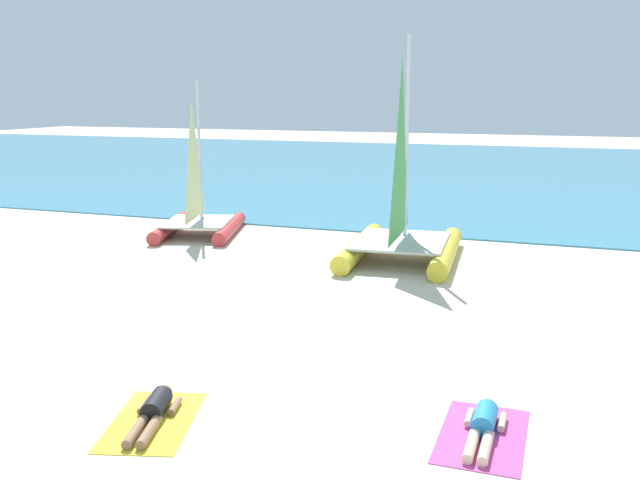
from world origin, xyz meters
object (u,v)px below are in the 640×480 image
sailboat_yellow (401,228)px  sailboat_red (198,213)px  towel_left (153,421)px  towel_right (482,436)px  sunbather_right (483,425)px  sunbather_left (154,410)px

sailboat_yellow → sailboat_red: (-6.86, 1.19, -0.16)m
sailboat_yellow → towel_left: (-1.00, -10.53, -0.88)m
towel_right → sunbather_right: size_ratio=1.22×
sailboat_yellow → towel_left: 10.61m
sunbather_left → towel_right: sunbather_left is taller
towel_right → sailboat_yellow: bearing=109.6°
sailboat_red → towel_right: bearing=-62.9°
towel_left → sunbather_right: 4.50m
sunbather_left → towel_left: bearing=-90.0°
towel_right → sailboat_red: bearing=133.9°
sunbather_left → sailboat_red: bearing=100.5°
towel_left → sunbather_left: sunbather_left is taller
sailboat_yellow → towel_right: sailboat_yellow is taller
towel_left → sunbather_left: (-0.02, 0.06, 0.13)m
sailboat_red → towel_right: sailboat_red is taller
towel_left → sunbather_left: bearing=106.2°
sailboat_yellow → towel_right: size_ratio=3.13×
sailboat_yellow → towel_left: size_ratio=3.13×
sailboat_red → sunbather_left: 13.05m
sailboat_red → towel_left: (5.87, -11.72, -0.72)m
sailboat_red → sunbather_right: bearing=-62.7°
sunbather_left → sailboat_yellow: bearing=68.3°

